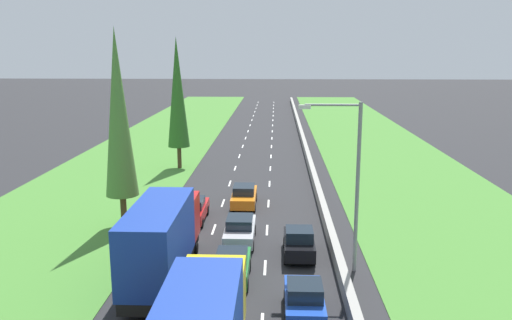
% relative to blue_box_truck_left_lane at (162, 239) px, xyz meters
% --- Properties ---
extents(ground_plane, '(300.00, 300.00, 0.00)m').
position_rel_blue_box_truck_left_lane_xyz_m(ground_plane, '(3.42, 34.65, -2.18)').
color(ground_plane, '#28282B').
rests_on(ground_plane, ground).
extents(grass_verge_left, '(14.00, 140.00, 0.04)m').
position_rel_blue_box_truck_left_lane_xyz_m(grass_verge_left, '(-9.23, 34.65, -2.16)').
color(grass_verge_left, '#478433').
rests_on(grass_verge_left, ground).
extents(grass_verge_right, '(14.00, 140.00, 0.04)m').
position_rel_blue_box_truck_left_lane_xyz_m(grass_verge_right, '(17.77, 34.65, -2.16)').
color(grass_verge_right, '#478433').
rests_on(grass_verge_right, ground).
extents(median_barrier, '(0.44, 120.00, 0.85)m').
position_rel_blue_box_truck_left_lane_xyz_m(median_barrier, '(9.12, 34.65, -1.76)').
color(median_barrier, '#9E9B93').
rests_on(median_barrier, ground).
extents(lane_markings, '(3.64, 116.00, 0.01)m').
position_rel_blue_box_truck_left_lane_xyz_m(lane_markings, '(3.42, 34.65, -2.18)').
color(lane_markings, white).
rests_on(lane_markings, ground).
extents(blue_box_truck_left_lane, '(2.46, 9.40, 4.18)m').
position_rel_blue_box_truck_left_lane_xyz_m(blue_box_truck_left_lane, '(0.00, 0.00, 0.00)').
color(blue_box_truck_left_lane, black).
rests_on(blue_box_truck_left_lane, ground).
extents(red_sedan_left_lane, '(1.82, 4.50, 1.64)m').
position_rel_blue_box_truck_left_lane_xyz_m(red_sedan_left_lane, '(0.02, 9.31, -1.37)').
color(red_sedan_left_lane, red).
rests_on(red_sedan_left_lane, ground).
extents(blue_hatchback_right_lane, '(1.74, 3.90, 1.72)m').
position_rel_blue_box_truck_left_lane_xyz_m(blue_hatchback_right_lane, '(7.00, -3.65, -1.35)').
color(blue_hatchback_right_lane, '#1E47B7').
rests_on(blue_hatchback_right_lane, ground).
extents(green_hatchback_centre_lane, '(1.74, 3.90, 1.72)m').
position_rel_blue_box_truck_left_lane_xyz_m(green_hatchback_centre_lane, '(3.55, -0.09, -1.35)').
color(green_hatchback_centre_lane, '#237A33').
rests_on(green_hatchback_centre_lane, ground).
extents(silver_sedan_centre_lane, '(1.82, 4.50, 1.64)m').
position_rel_blue_box_truck_left_lane_xyz_m(silver_sedan_centre_lane, '(3.55, 5.40, -1.37)').
color(silver_sedan_centre_lane, silver).
rests_on(silver_sedan_centre_lane, ground).
extents(orange_sedan_centre_lane, '(1.82, 4.50, 1.64)m').
position_rel_blue_box_truck_left_lane_xyz_m(orange_sedan_centre_lane, '(3.35, 12.92, -1.37)').
color(orange_sedan_centre_lane, orange).
rests_on(orange_sedan_centre_lane, ground).
extents(black_hatchback_right_lane, '(1.74, 3.90, 1.72)m').
position_rel_blue_box_truck_left_lane_xyz_m(black_hatchback_right_lane, '(7.06, 3.31, -1.35)').
color(black_hatchback_right_lane, black).
rests_on(black_hatchback_right_lane, ground).
extents(poplar_tree_second, '(2.13, 2.13, 13.01)m').
position_rel_blue_box_truck_left_lane_xyz_m(poplar_tree_second, '(-4.35, 7.97, 5.37)').
color(poplar_tree_second, '#4C3823').
rests_on(poplar_tree_second, ground).
extents(poplar_tree_third, '(2.12, 2.12, 12.82)m').
position_rel_blue_box_truck_left_lane_xyz_m(poplar_tree_third, '(-3.84, 25.52, 5.28)').
color(poplar_tree_third, '#4C3823').
rests_on(poplar_tree_third, ground).
extents(street_light_mast, '(3.20, 0.28, 9.00)m').
position_rel_blue_box_truck_left_lane_xyz_m(street_light_mast, '(9.58, 1.46, 3.05)').
color(street_light_mast, gray).
rests_on(street_light_mast, ground).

